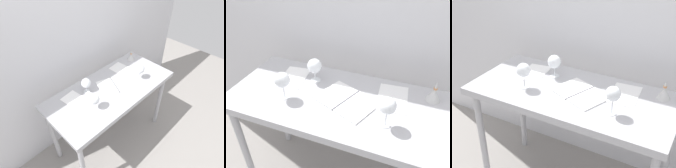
# 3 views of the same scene
# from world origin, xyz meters

# --- Properties ---
(back_wall) EXTENTS (3.80, 0.04, 2.60)m
(back_wall) POSITION_xyz_m (0.00, 0.49, 1.30)
(back_wall) COLOR silver
(back_wall) RESTS_ON ground_plane
(steel_counter) EXTENTS (1.40, 0.65, 0.90)m
(steel_counter) POSITION_xyz_m (0.00, -0.01, 0.79)
(steel_counter) COLOR #ABABB0
(steel_counter) RESTS_ON ground_plane
(wine_glass_near_right) EXTENTS (0.09, 0.09, 0.18)m
(wine_glass_near_right) POSITION_xyz_m (0.32, -0.12, 1.03)
(wine_glass_near_right) COLOR white
(wine_glass_near_right) RESTS_ON steel_counter
(wine_glass_far_left) EXTENTS (0.10, 0.10, 0.17)m
(wine_glass_far_left) POSITION_xyz_m (-0.22, 0.13, 1.01)
(wine_glass_far_left) COLOR white
(wine_glass_far_left) RESTS_ON steel_counter
(wine_glass_near_left) EXTENTS (0.10, 0.10, 0.18)m
(wine_glass_near_left) POSITION_xyz_m (-0.32, -0.11, 1.03)
(wine_glass_near_left) COLOR white
(wine_glass_near_left) RESTS_ON steel_counter
(open_notebook) EXTENTS (0.42, 0.36, 0.01)m
(open_notebook) POSITION_xyz_m (0.06, -0.01, 0.90)
(open_notebook) COLOR white
(open_notebook) RESTS_ON steel_counter
(tasting_sheet_upper) EXTENTS (0.21, 0.29, 0.00)m
(tasting_sheet_upper) POSITION_xyz_m (0.32, 0.12, 0.90)
(tasting_sheet_upper) COLOR white
(tasting_sheet_upper) RESTS_ON steel_counter
(tasting_sheet_lower) EXTENTS (0.21, 0.28, 0.00)m
(tasting_sheet_lower) POSITION_xyz_m (-0.38, 0.11, 0.90)
(tasting_sheet_lower) COLOR white
(tasting_sheet_lower) RESTS_ON steel_counter
(decanter_funnel) EXTENTS (0.09, 0.09, 0.13)m
(decanter_funnel) POSITION_xyz_m (0.55, 0.20, 0.94)
(decanter_funnel) COLOR silver
(decanter_funnel) RESTS_ON steel_counter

